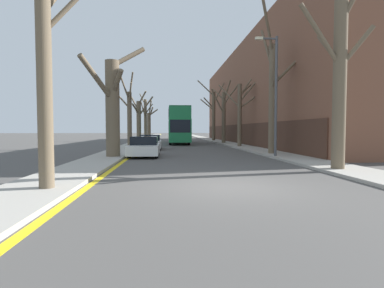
% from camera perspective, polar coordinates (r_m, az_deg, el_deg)
% --- Properties ---
extents(ground_plane, '(300.00, 300.00, 0.00)m').
position_cam_1_polar(ground_plane, '(9.20, 7.05, -8.10)').
color(ground_plane, '#4C4947').
extents(sidewalk_left, '(2.27, 120.00, 0.12)m').
position_cam_1_polar(sidewalk_left, '(58.98, -8.34, 1.09)').
color(sidewalk_left, '#A39E93').
rests_on(sidewalk_left, ground).
extents(sidewalk_right, '(2.27, 120.00, 0.12)m').
position_cam_1_polar(sidewalk_right, '(59.33, 2.45, 1.12)').
color(sidewalk_right, '#A39E93').
rests_on(sidewalk_right, ground).
extents(building_facade_right, '(10.08, 45.57, 11.80)m').
position_cam_1_polar(building_facade_right, '(40.17, 15.17, 8.59)').
color(building_facade_right, brown).
rests_on(building_facade_right, ground).
extents(kerb_line_stripe, '(0.24, 120.00, 0.01)m').
position_cam_1_polar(kerb_line_stripe, '(58.92, -7.07, 1.04)').
color(kerb_line_stripe, yellow).
rests_on(kerb_line_stripe, ground).
extents(street_tree_left_0, '(1.86, 2.20, 7.56)m').
position_cam_1_polar(street_tree_left_0, '(9.42, -25.97, 16.12)').
color(street_tree_left_0, brown).
rests_on(street_tree_left_0, ground).
extents(street_tree_left_1, '(3.32, 4.93, 6.96)m').
position_cam_1_polar(street_tree_left_1, '(18.75, -14.90, 7.49)').
color(street_tree_left_1, brown).
rests_on(street_tree_left_1, ground).
extents(street_tree_left_2, '(2.25, 2.13, 7.14)m').
position_cam_1_polar(street_tree_left_2, '(28.04, -11.94, 5.53)').
color(street_tree_left_2, brown).
rests_on(street_tree_left_2, ground).
extents(street_tree_left_3, '(3.00, 3.34, 6.27)m').
position_cam_1_polar(street_tree_left_3, '(36.35, -10.08, 4.71)').
color(street_tree_left_3, brown).
rests_on(street_tree_left_3, ground).
extents(street_tree_left_4, '(2.17, 3.65, 7.31)m').
position_cam_1_polar(street_tree_left_4, '(45.96, -8.89, 4.89)').
color(street_tree_left_4, brown).
rests_on(street_tree_left_4, ground).
extents(street_tree_left_5, '(2.01, 2.18, 6.90)m').
position_cam_1_polar(street_tree_left_5, '(54.79, -8.14, 3.85)').
color(street_tree_left_5, brown).
rests_on(street_tree_left_5, ground).
extents(street_tree_right_0, '(3.16, 2.64, 8.45)m').
position_cam_1_polar(street_tree_right_0, '(13.92, 26.30, 11.73)').
color(street_tree_right_0, brown).
rests_on(street_tree_right_0, ground).
extents(street_tree_right_1, '(3.08, 3.17, 9.97)m').
position_cam_1_polar(street_tree_right_1, '(21.31, 15.11, 9.61)').
color(street_tree_right_1, brown).
rests_on(street_tree_right_1, ground).
extents(street_tree_right_2, '(4.25, 2.28, 6.91)m').
position_cam_1_polar(street_tree_right_2, '(29.93, 9.24, 6.31)').
color(street_tree_right_2, brown).
rests_on(street_tree_right_2, ground).
extents(street_tree_right_3, '(3.28, 2.93, 7.65)m').
position_cam_1_polar(street_tree_right_3, '(37.27, 6.05, 5.70)').
color(street_tree_right_3, brown).
rests_on(street_tree_right_3, ground).
extents(street_tree_right_4, '(3.89, 3.34, 9.30)m').
position_cam_1_polar(street_tree_right_4, '(45.82, 4.05, 5.86)').
color(street_tree_right_4, brown).
rests_on(street_tree_right_4, ground).
extents(double_decker_bus, '(2.47, 11.19, 4.35)m').
position_cam_1_polar(double_decker_bus, '(37.47, -2.61, 3.86)').
color(double_decker_bus, '#1E7F47').
rests_on(double_decker_bus, ground).
extents(parked_car_0, '(1.88, 4.43, 1.30)m').
position_cam_1_polar(parked_car_0, '(19.71, -9.05, -0.51)').
color(parked_car_0, silver).
rests_on(parked_car_0, ground).
extents(parked_car_1, '(1.88, 4.05, 1.29)m').
position_cam_1_polar(parked_car_1, '(26.34, -7.96, 0.30)').
color(parked_car_1, silver).
rests_on(parked_car_1, ground).
extents(lamp_post, '(1.40, 0.20, 7.37)m').
position_cam_1_polar(lamp_post, '(19.17, 15.42, 9.87)').
color(lamp_post, '#4C4F54').
rests_on(lamp_post, ground).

